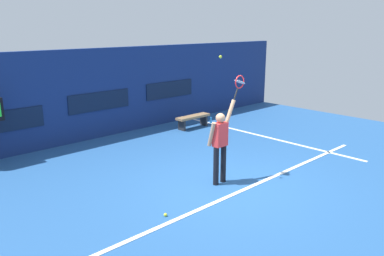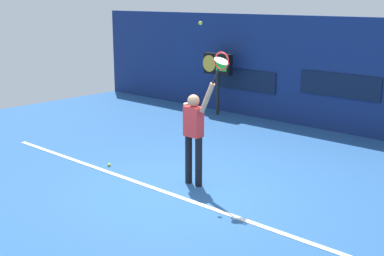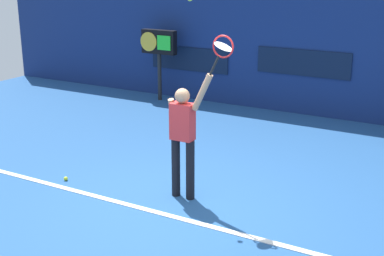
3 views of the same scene
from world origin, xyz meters
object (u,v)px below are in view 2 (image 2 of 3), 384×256
(scoreboard_clock, at_px, (218,67))
(spare_ball, at_px, (109,165))
(tennis_racket, at_px, (221,63))
(tennis_player, at_px, (194,132))
(tennis_ball, at_px, (200,23))

(scoreboard_clock, distance_m, spare_ball, 5.68)
(tennis_racket, xyz_separation_m, spare_ball, (-2.61, -0.40, -2.27))
(tennis_player, height_order, scoreboard_clock, tennis_player)
(tennis_racket, relative_size, tennis_ball, 9.10)
(tennis_racket, xyz_separation_m, scoreboard_clock, (-4.19, 4.88, -0.89))
(tennis_player, bearing_deg, tennis_racket, -0.39)
(tennis_racket, relative_size, scoreboard_clock, 0.34)
(tennis_ball, bearing_deg, spare_ball, -166.28)
(tennis_racket, height_order, tennis_ball, tennis_ball)
(scoreboard_clock, bearing_deg, tennis_racket, -49.32)
(tennis_ball, height_order, scoreboard_clock, tennis_ball)
(tennis_racket, distance_m, tennis_ball, 0.85)
(tennis_player, height_order, spare_ball, tennis_player)
(scoreboard_clock, bearing_deg, tennis_player, -53.73)
(tennis_player, xyz_separation_m, tennis_racket, (0.62, -0.00, 1.30))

